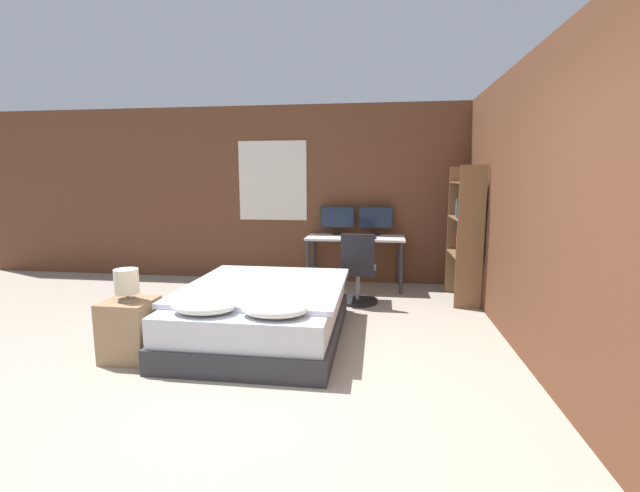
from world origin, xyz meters
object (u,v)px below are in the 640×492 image
object	(u,v)px
bedside_lamp	(127,282)
monitor_right	(376,219)
monitor_left	(337,218)
nightstand	(130,330)
keyboard	(354,238)
bed	(263,312)
desk	(355,243)
computer_mouse	(374,238)
office_chair	(358,275)
bookshelf	(466,227)

from	to	relation	value
bedside_lamp	monitor_right	bearing A→B (deg)	55.08
monitor_left	bedside_lamp	bearing A→B (deg)	-117.02
nightstand	monitor_right	distance (m)	3.78
monitor_left	keyboard	bearing A→B (deg)	-57.55
keyboard	bed	bearing A→B (deg)	-112.51
desk	computer_mouse	xyz separation A→B (m)	(0.28, -0.22, 0.11)
bed	keyboard	world-z (taller)	keyboard
desk	monitor_left	distance (m)	0.50
office_chair	monitor_right	bearing A→B (deg)	78.93
bed	monitor_left	bearing A→B (deg)	77.82
desk	office_chair	size ratio (longest dim) A/B	1.53
desk	monitor_left	world-z (taller)	monitor_left
monitor_right	office_chair	size ratio (longest dim) A/B	0.55
bedside_lamp	bookshelf	xyz separation A→B (m)	(3.28, 2.26, 0.28)
computer_mouse	office_chair	distance (m)	0.74
keyboard	bookshelf	distance (m)	1.49
monitor_right	office_chair	bearing A→B (deg)	-101.07
monitor_right	bookshelf	world-z (taller)	bookshelf
nightstand	desk	size ratio (longest dim) A/B	0.38
bedside_lamp	computer_mouse	bearing A→B (deg)	50.79
desk	bedside_lamp	bearing A→B (deg)	-123.13
office_chair	monitor_left	bearing A→B (deg)	109.51
desk	nightstand	bearing A→B (deg)	-123.13
desk	computer_mouse	size ratio (longest dim) A/B	20.16
bedside_lamp	desk	distance (m)	3.36
monitor_right	office_chair	xyz separation A→B (m)	(-0.20, -1.04, -0.64)
bedside_lamp	computer_mouse	distance (m)	3.34
desk	bookshelf	world-z (taller)	bookshelf
monitor_left	bookshelf	bearing A→B (deg)	-24.32
desk	monitor_right	xyz separation A→B (m)	(0.29, 0.23, 0.34)
keyboard	office_chair	xyz separation A→B (m)	(0.08, -0.59, -0.40)
bed	bookshelf	xyz separation A→B (m)	(2.24, 1.60, 0.72)
bed	office_chair	xyz separation A→B (m)	(0.88, 1.34, 0.10)
desk	monitor_right	bearing A→B (deg)	38.39
desk	computer_mouse	distance (m)	0.37
nightstand	office_chair	bearing A→B (deg)	46.18
bed	monitor_left	size ratio (longest dim) A/B	3.95
bed	bookshelf	bearing A→B (deg)	35.51
desk	keyboard	world-z (taller)	keyboard
monitor_left	office_chair	world-z (taller)	monitor_left
nightstand	keyboard	world-z (taller)	keyboard
bedside_lamp	bookshelf	size ratio (longest dim) A/B	0.16
monitor_right	desk	bearing A→B (deg)	-141.61
monitor_right	keyboard	xyz separation A→B (m)	(-0.29, -0.45, -0.24)
monitor_right	nightstand	bearing A→B (deg)	-124.92
nightstand	bedside_lamp	world-z (taller)	bedside_lamp
bookshelf	bedside_lamp	bearing A→B (deg)	-145.41
bedside_lamp	desk	bearing A→B (deg)	56.87
monitor_right	computer_mouse	xyz separation A→B (m)	(-0.01, -0.45, -0.23)
bed	desk	xyz separation A→B (m)	(0.80, 2.15, 0.40)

